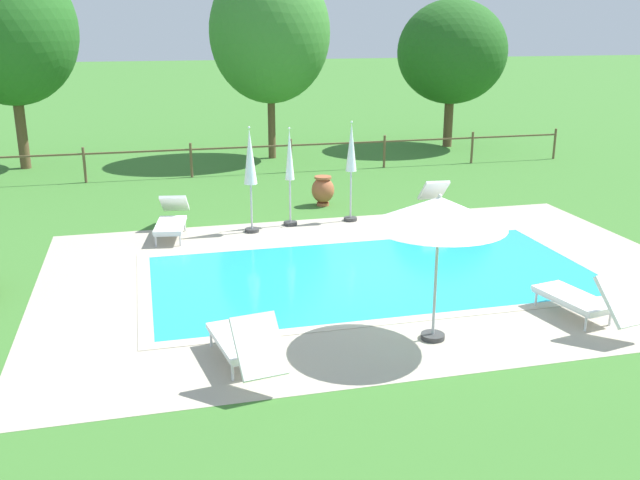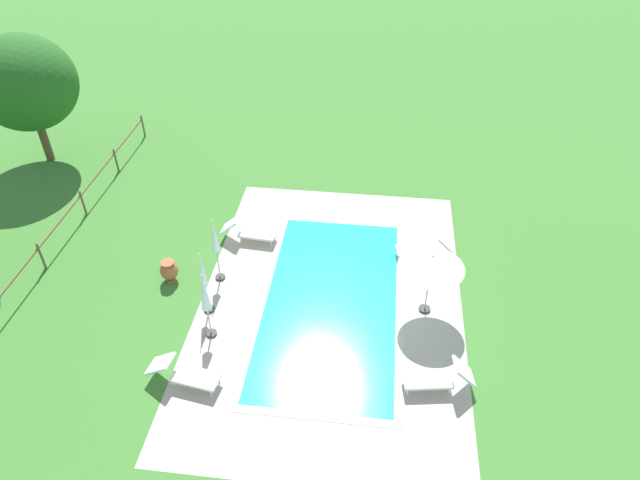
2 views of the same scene
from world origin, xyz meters
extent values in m
plane|color=#3D752D|center=(0.00, 0.00, 0.00)|extent=(160.00, 160.00, 0.00)
cube|color=#B2A893|center=(0.00, 0.00, 0.00)|extent=(12.24, 8.14, 0.01)
cube|color=#23A8C1|center=(0.00, 0.00, 0.01)|extent=(8.17, 4.07, 0.01)
cube|color=#C0B59F|center=(0.00, 2.15, 0.01)|extent=(8.65, 0.24, 0.01)
cube|color=#C0B59F|center=(0.00, -2.15, 0.01)|extent=(8.65, 0.24, 0.01)
cube|color=#C0B59F|center=(4.20, 0.00, 0.01)|extent=(0.24, 4.07, 0.01)
cube|color=#C0B59F|center=(-4.20, 0.00, 0.01)|extent=(0.24, 4.07, 0.01)
cube|color=white|center=(-3.59, 3.28, 0.32)|extent=(0.79, 1.38, 0.07)
cube|color=white|center=(-3.44, 4.26, 0.55)|extent=(0.71, 0.82, 0.53)
cube|color=silver|center=(-3.59, 3.28, 0.26)|extent=(0.76, 1.35, 0.04)
cylinder|color=silver|center=(-3.42, 2.69, 0.14)|extent=(0.04, 0.04, 0.28)
cylinder|color=silver|center=(-3.93, 2.77, 0.14)|extent=(0.04, 0.04, 0.28)
cylinder|color=silver|center=(-3.25, 3.78, 0.14)|extent=(0.04, 0.04, 0.28)
cylinder|color=silver|center=(-3.76, 3.86, 0.14)|extent=(0.04, 0.04, 0.28)
cube|color=white|center=(2.50, -2.64, 0.32)|extent=(0.84, 1.39, 0.07)
cube|color=white|center=(2.68, -3.55, 0.62)|extent=(0.71, 0.72, 0.66)
cube|color=silver|center=(2.50, -2.64, 0.26)|extent=(0.80, 1.36, 0.04)
cylinder|color=silver|center=(2.14, -2.14, 0.14)|extent=(0.04, 0.04, 0.28)
cylinder|color=silver|center=(2.64, -2.05, 0.14)|extent=(0.04, 0.04, 0.28)
cylinder|color=silver|center=(2.35, -3.23, 0.14)|extent=(0.04, 0.04, 0.28)
cylinder|color=silver|center=(2.85, -3.13, 0.14)|extent=(0.04, 0.04, 0.28)
cube|color=white|center=(2.75, 2.91, 0.32)|extent=(0.70, 1.34, 0.07)
cube|color=white|center=(2.82, 3.87, 0.59)|extent=(0.65, 0.72, 0.61)
cube|color=silver|center=(2.75, 2.91, 0.26)|extent=(0.66, 1.31, 0.04)
cylinder|color=silver|center=(2.96, 2.34, 0.14)|extent=(0.04, 0.04, 0.28)
cylinder|color=silver|center=(2.45, 2.38, 0.14)|extent=(0.04, 0.04, 0.28)
cylinder|color=silver|center=(3.04, 3.44, 0.14)|extent=(0.04, 0.04, 0.28)
cylinder|color=silver|center=(2.54, 3.48, 0.14)|extent=(0.04, 0.04, 0.28)
cube|color=white|center=(-2.94, -2.88, 0.32)|extent=(0.80, 1.38, 0.07)
cube|color=white|center=(-2.79, -3.80, 0.63)|extent=(0.69, 0.70, 0.67)
cube|color=silver|center=(-2.94, -2.88, 0.26)|extent=(0.76, 1.35, 0.04)
cylinder|color=silver|center=(-3.28, -2.38, 0.14)|extent=(0.04, 0.04, 0.28)
cylinder|color=silver|center=(-2.77, -2.30, 0.14)|extent=(0.04, 0.04, 0.28)
cylinder|color=silver|center=(-3.11, -3.47, 0.14)|extent=(0.04, 0.04, 0.28)
cylinder|color=silver|center=(-2.60, -3.39, 0.14)|extent=(0.04, 0.04, 0.28)
cylinder|color=#383838|center=(-0.03, -2.91, 0.04)|extent=(0.36, 0.36, 0.08)
cylinder|color=#B2B5B7|center=(-0.03, -2.91, 1.09)|extent=(0.04, 0.04, 2.18)
cone|color=white|center=(-0.03, -2.91, 1.98)|extent=(1.95, 1.95, 0.44)
sphere|color=white|center=(-0.03, -2.91, 2.21)|extent=(0.06, 0.06, 0.06)
cylinder|color=#383838|center=(-0.82, 3.71, 0.04)|extent=(0.32, 0.32, 0.08)
cylinder|color=#B2B5B7|center=(-0.82, 3.71, 0.54)|extent=(0.04, 0.04, 1.09)
cone|color=white|center=(-0.82, 3.71, 1.67)|extent=(0.21, 0.21, 1.16)
sphere|color=white|center=(-0.82, 3.71, 2.27)|extent=(0.05, 0.05, 0.05)
cylinder|color=#383838|center=(0.65, 3.73, 0.04)|extent=(0.32, 0.32, 0.08)
cylinder|color=#B2B5B7|center=(0.65, 3.73, 0.61)|extent=(0.04, 0.04, 1.21)
cone|color=white|center=(0.65, 3.73, 1.77)|extent=(0.26, 0.26, 1.13)
sphere|color=white|center=(0.65, 3.73, 2.36)|extent=(0.05, 0.05, 0.05)
cylinder|color=#383838|center=(-1.78, 3.37, 0.04)|extent=(0.32, 0.32, 0.08)
cylinder|color=#B2B5B7|center=(-1.78, 3.37, 0.56)|extent=(0.04, 0.04, 1.11)
cone|color=white|center=(-1.78, 3.37, 1.73)|extent=(0.29, 0.29, 1.23)
sphere|color=white|center=(-1.78, 3.37, 2.37)|extent=(0.05, 0.05, 0.05)
cylinder|color=#A85B38|center=(0.38, 5.32, 0.04)|extent=(0.32, 0.32, 0.08)
ellipsoid|color=#A85B38|center=(0.38, 5.32, 0.41)|extent=(0.58, 0.58, 0.66)
cylinder|color=#A85B38|center=(0.38, 5.32, 0.74)|extent=(0.44, 0.44, 0.06)
cylinder|color=brown|center=(0.45, 9.71, 0.53)|extent=(0.08, 0.08, 1.05)
cylinder|color=brown|center=(3.56, 9.71, 0.53)|extent=(0.08, 0.08, 1.05)
cylinder|color=brown|center=(6.67, 9.71, 0.53)|extent=(0.08, 0.08, 1.05)
cylinder|color=brown|center=(9.78, 9.71, 0.53)|extent=(0.08, 0.08, 1.05)
cube|color=brown|center=(-1.10, 9.71, 0.85)|extent=(21.77, 0.05, 0.05)
cylinder|color=brown|center=(7.26, 13.02, 1.04)|extent=(0.34, 0.34, 2.09)
ellipsoid|color=#235B1E|center=(7.26, 13.02, 3.50)|extent=(4.03, 4.03, 3.78)
camera|label=1|loc=(-4.03, -11.88, 4.54)|focal=39.62mm
camera|label=2|loc=(-12.62, -1.15, 12.59)|focal=31.71mm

